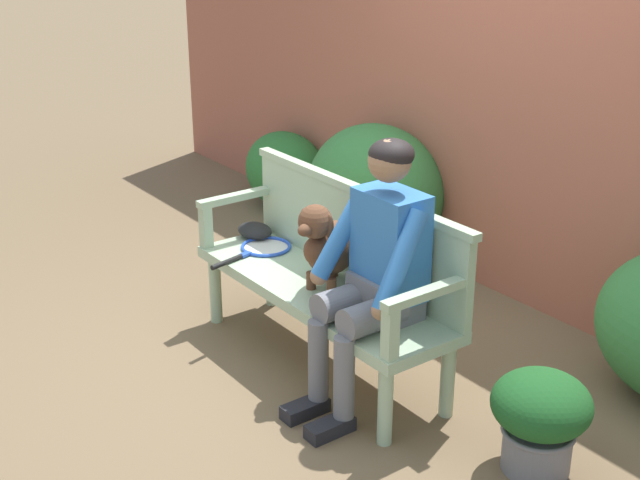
# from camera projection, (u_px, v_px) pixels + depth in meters

# --- Properties ---
(ground_plane) EXTENTS (40.00, 40.00, 0.00)m
(ground_plane) POSITION_uv_depth(u_px,v_px,m) (320.00, 363.00, 4.71)
(ground_plane) COLOR brown
(brick_garden_fence) EXTENTS (8.00, 0.30, 2.12)m
(brick_garden_fence) POSITION_uv_depth(u_px,v_px,m) (535.00, 126.00, 5.19)
(brick_garden_fence) COLOR #9E5642
(brick_garden_fence) RESTS_ON ground
(hedge_bush_mid_right) EXTENTS (1.03, 0.86, 0.92)m
(hedge_bush_mid_right) POSITION_uv_depth(u_px,v_px,m) (375.00, 191.00, 5.95)
(hedge_bush_mid_right) COLOR #337538
(hedge_bush_mid_right) RESTS_ON ground
(hedge_bush_far_left) EXTENTS (0.78, 0.55, 0.61)m
(hedge_bush_far_left) POSITION_uv_depth(u_px,v_px,m) (285.00, 171.00, 6.89)
(hedge_bush_far_left) COLOR #286B2D
(hedge_bush_far_left) RESTS_ON ground
(garden_bench) EXTENTS (1.68, 0.51, 0.46)m
(garden_bench) POSITION_uv_depth(u_px,v_px,m) (320.00, 295.00, 4.56)
(garden_bench) COLOR #9EB793
(garden_bench) RESTS_ON ground
(bench_backrest) EXTENTS (1.72, 0.06, 0.50)m
(bench_backrest) POSITION_uv_depth(u_px,v_px,m) (355.00, 230.00, 4.56)
(bench_backrest) COLOR #9EB793
(bench_backrest) RESTS_ON garden_bench
(bench_armrest_left_end) EXTENTS (0.06, 0.51, 0.28)m
(bench_armrest_left_end) POSITION_uv_depth(u_px,v_px,m) (224.00, 209.00, 5.01)
(bench_armrest_left_end) COLOR #9EB793
(bench_armrest_left_end) RESTS_ON garden_bench
(bench_armrest_right_end) EXTENTS (0.06, 0.51, 0.28)m
(bench_armrest_right_end) POSITION_uv_depth(u_px,v_px,m) (413.00, 310.00, 3.81)
(bench_armrest_right_end) COLOR #9EB793
(bench_armrest_right_end) RESTS_ON garden_bench
(person_seated) EXTENTS (0.56, 0.65, 1.33)m
(person_seated) POSITION_uv_depth(u_px,v_px,m) (376.00, 266.00, 4.08)
(person_seated) COLOR black
(person_seated) RESTS_ON ground
(dog_on_bench) EXTENTS (0.33, 0.48, 0.48)m
(dog_on_bench) POSITION_uv_depth(u_px,v_px,m) (328.00, 244.00, 4.42)
(dog_on_bench) COLOR brown
(dog_on_bench) RESTS_ON garden_bench
(tennis_racket) EXTENTS (0.35, 0.58, 0.03)m
(tennis_racket) POSITION_uv_depth(u_px,v_px,m) (263.00, 248.00, 4.97)
(tennis_racket) COLOR blue
(tennis_racket) RESTS_ON garden_bench
(baseball_glove) EXTENTS (0.26, 0.22, 0.09)m
(baseball_glove) POSITION_uv_depth(u_px,v_px,m) (255.00, 231.00, 5.13)
(baseball_glove) COLOR black
(baseball_glove) RESTS_ON garden_bench
(potted_plant) EXTENTS (0.44, 0.44, 0.47)m
(potted_plant) POSITION_uv_depth(u_px,v_px,m) (540.00, 416.00, 3.76)
(potted_plant) COLOR slate
(potted_plant) RESTS_ON ground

